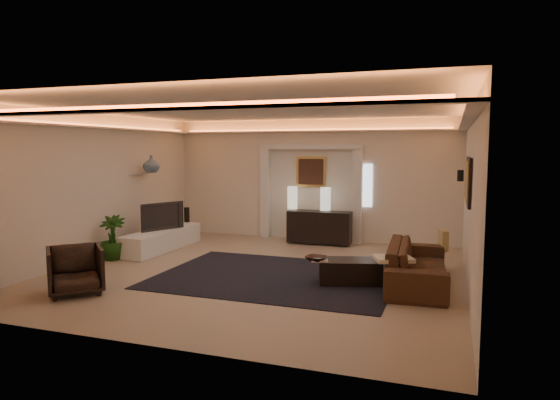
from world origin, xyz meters
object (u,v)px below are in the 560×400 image
(console, at_px, (319,227))
(sofa, at_px, (417,264))
(coffee_table, at_px, (350,271))
(armchair, at_px, (75,270))

(console, distance_m, sofa, 3.72)
(sofa, height_order, coffee_table, sofa)
(console, xyz_separation_m, coffee_table, (1.33, -3.12, -0.20))
(console, relative_size, sofa, 0.63)
(coffee_table, bearing_deg, console, 96.89)
(sofa, relative_size, coffee_table, 2.31)
(coffee_table, relative_size, armchair, 1.26)
(armchair, bearing_deg, console, 18.45)
(armchair, bearing_deg, sofa, -20.88)
(console, xyz_separation_m, sofa, (2.38, -2.86, -0.06))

